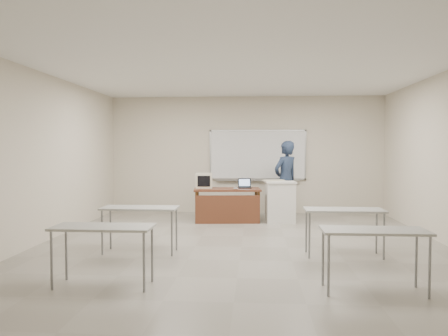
# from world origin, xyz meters

# --- Properties ---
(floor) EXTENTS (7.00, 8.00, 0.01)m
(floor) POSITION_xyz_m (0.00, 0.00, -0.01)
(floor) COLOR gray
(floor) RESTS_ON ground
(whiteboard) EXTENTS (2.48, 0.10, 1.31)m
(whiteboard) POSITION_xyz_m (0.30, 3.97, 1.48)
(whiteboard) COLOR white
(whiteboard) RESTS_ON floor
(student_desks) EXTENTS (4.40, 2.20, 0.73)m
(student_desks) POSITION_xyz_m (-0.00, -1.35, 0.67)
(student_desks) COLOR #959691
(student_desks) RESTS_ON floor
(instructor_desk) EXTENTS (1.50, 0.75, 0.75)m
(instructor_desk) POSITION_xyz_m (-0.40, 2.49, 0.55)
(instructor_desk) COLOR maroon
(instructor_desk) RESTS_ON floor
(podium) EXTENTS (0.66, 0.48, 0.93)m
(podium) POSITION_xyz_m (0.80, 2.50, 0.47)
(podium) COLOR silver
(podium) RESTS_ON floor
(crt_monitor) EXTENTS (0.38, 0.43, 0.36)m
(crt_monitor) POSITION_xyz_m (-0.95, 2.73, 0.92)
(crt_monitor) COLOR beige
(crt_monitor) RESTS_ON instructor_desk
(laptop) EXTENTS (0.30, 0.27, 0.22)m
(laptop) POSITION_xyz_m (0.00, 2.75, 0.80)
(laptop) COLOR black
(laptop) RESTS_ON instructor_desk
(mouse) EXTENTS (0.12, 0.09, 0.04)m
(mouse) POSITION_xyz_m (-0.20, 2.40, 0.77)
(mouse) COLOR #A2A6A9
(mouse) RESTS_ON instructor_desk
(keyboard) EXTENTS (0.52, 0.31, 0.03)m
(keyboard) POSITION_xyz_m (0.65, 2.58, 0.94)
(keyboard) COLOR beige
(keyboard) RESTS_ON podium
(presenter) EXTENTS (0.80, 0.78, 1.84)m
(presenter) POSITION_xyz_m (0.95, 3.01, 0.92)
(presenter) COLOR black
(presenter) RESTS_ON floor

